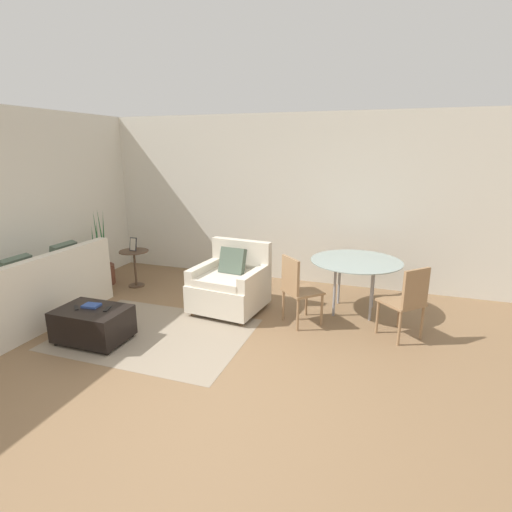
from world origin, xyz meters
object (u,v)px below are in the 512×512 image
at_px(side_table, 135,261).
at_px(tv_remote_primary, 107,309).
at_px(potted_plant, 102,270).
at_px(picture_frame, 133,244).
at_px(couch, 40,295).
at_px(dining_chair_near_right, 408,298).
at_px(ottoman, 93,323).
at_px(dining_chair_near_left, 297,286).
at_px(book_stack, 91,305).
at_px(dining_table, 356,265).
at_px(armchair, 231,285).
at_px(tv_remote_secondary, 76,308).

bearing_deg(side_table, tv_remote_primary, -63.55).
distance_m(potted_plant, picture_frame, 0.76).
xyz_separation_m(couch, dining_chair_near_right, (4.58, 0.92, 0.19)).
bearing_deg(dining_chair_near_right, ottoman, -160.33).
distance_m(dining_chair_near_left, dining_chair_near_right, 1.32).
height_order(side_table, dining_chair_near_right, dining_chair_near_right).
bearing_deg(potted_plant, couch, -82.92).
distance_m(book_stack, dining_table, 3.40).
distance_m(side_table, dining_chair_near_right, 4.20).
height_order(couch, ottoman, couch).
bearing_deg(book_stack, armchair, 48.25).
height_order(tv_remote_primary, potted_plant, potted_plant).
bearing_deg(side_table, picture_frame, 90.00).
xyz_separation_m(potted_plant, side_table, (0.60, 0.08, 0.18)).
relative_size(couch, side_table, 3.18).
distance_m(ottoman, dining_chair_near_left, 2.49).
xyz_separation_m(couch, dining_chair_near_left, (3.26, 0.92, 0.19)).
bearing_deg(couch, dining_chair_near_right, 11.38).
xyz_separation_m(couch, picture_frame, (0.42, 1.50, 0.38)).
bearing_deg(armchair, ottoman, -129.38).
relative_size(tv_remote_secondary, side_table, 0.23).
height_order(potted_plant, side_table, potted_plant).
relative_size(tv_remote_primary, side_table, 0.25).
xyz_separation_m(tv_remote_secondary, picture_frame, (-0.51, 1.85, 0.30)).
height_order(dining_table, dining_chair_near_right, dining_chair_near_right).
height_order(side_table, dining_table, dining_table).
relative_size(side_table, picture_frame, 2.79).
bearing_deg(dining_table, dining_chair_near_left, -135.00).
xyz_separation_m(ottoman, potted_plant, (-1.29, 1.74, 0.02)).
xyz_separation_m(side_table, picture_frame, (0.00, 0.00, 0.28)).
bearing_deg(book_stack, side_table, 110.23).
bearing_deg(ottoman, picture_frame, 110.94).
bearing_deg(ottoman, side_table, 110.94).
xyz_separation_m(potted_plant, dining_chair_near_left, (3.44, -0.50, 0.27)).
xyz_separation_m(picture_frame, dining_chair_near_left, (2.84, -0.58, -0.19)).
bearing_deg(dining_table, tv_remote_primary, -144.84).
distance_m(potted_plant, side_table, 0.63).
bearing_deg(tv_remote_primary, potted_plant, 131.23).
distance_m(couch, tv_remote_secondary, 1.00).
bearing_deg(tv_remote_secondary, dining_chair_near_right, 19.23).
bearing_deg(book_stack, potted_plant, 126.63).
xyz_separation_m(tv_remote_secondary, dining_table, (2.99, 1.93, 0.26)).
relative_size(book_stack, picture_frame, 0.95).
relative_size(picture_frame, dining_chair_near_right, 0.24).
bearing_deg(picture_frame, side_table, -90.00).
height_order(armchair, picture_frame, armchair).
xyz_separation_m(tv_remote_secondary, potted_plant, (-1.11, 1.77, -0.16)).
height_order(couch, armchair, couch).
distance_m(tv_remote_secondary, dining_chair_near_right, 3.86).
bearing_deg(side_table, dining_chair_near_left, -11.53).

